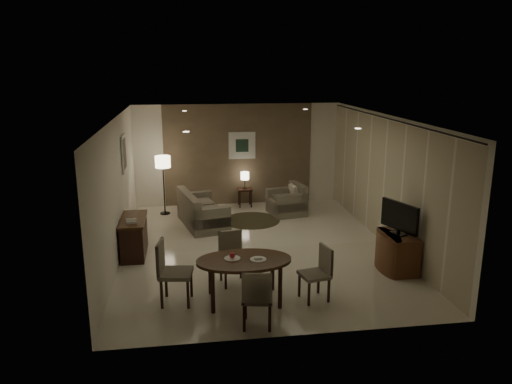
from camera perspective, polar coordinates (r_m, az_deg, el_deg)
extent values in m
cube|color=beige|center=(10.45, 0.16, -6.39)|extent=(5.50, 7.00, 0.00)
cube|color=white|center=(9.82, 0.17, 8.50)|extent=(5.50, 7.00, 0.00)
cube|color=brown|center=(13.44, -2.05, 4.30)|extent=(5.50, 0.00, 2.70)
cube|color=silver|center=(10.03, -15.57, 0.26)|extent=(0.00, 7.00, 2.70)
cube|color=silver|center=(10.79, 14.77, 1.30)|extent=(0.00, 7.00, 2.70)
cube|color=brown|center=(13.43, -2.04, 4.29)|extent=(3.96, 0.03, 2.70)
cylinder|color=black|center=(10.56, 14.86, 8.12)|extent=(0.03, 6.80, 0.03)
cube|color=silver|center=(13.38, -1.61, 5.34)|extent=(0.72, 0.03, 0.72)
cube|color=#1D3426|center=(13.36, -1.60, 5.33)|extent=(0.34, 0.01, 0.34)
cube|color=silver|center=(11.09, -14.86, 4.27)|extent=(0.03, 0.60, 0.80)
cube|color=gray|center=(11.09, -14.79, 4.28)|extent=(0.01, 0.46, 0.64)
cylinder|color=white|center=(7.92, -8.00, 6.83)|extent=(0.10, 0.10, 0.01)
cylinder|color=white|center=(8.42, 11.57, 7.12)|extent=(0.10, 0.10, 0.01)
cylinder|color=white|center=(11.50, -8.19, 9.16)|extent=(0.10, 0.10, 0.01)
cylinder|color=white|center=(11.85, 5.66, 9.39)|extent=(0.10, 0.10, 0.01)
cylinder|color=white|center=(7.99, -2.72, -7.59)|extent=(0.26, 0.26, 0.02)
cylinder|color=white|center=(7.94, 0.25, -7.71)|extent=(0.26, 0.26, 0.02)
sphere|color=red|center=(7.97, -2.73, -7.24)|extent=(0.09, 0.09, 0.09)
cube|color=white|center=(7.94, 0.25, -7.56)|extent=(0.12, 0.08, 0.03)
cylinder|color=#3F3923|center=(12.20, -0.51, -3.25)|extent=(1.38, 1.38, 0.01)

